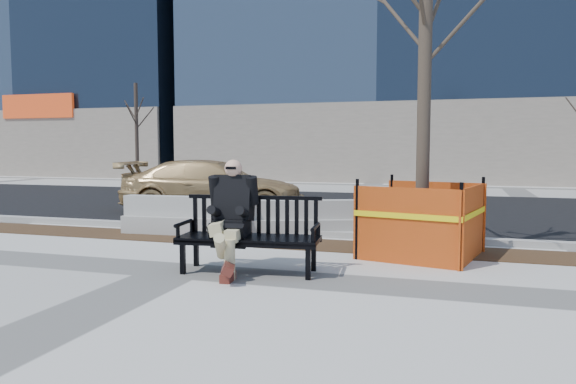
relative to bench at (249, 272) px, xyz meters
name	(u,v)px	position (x,y,z in m)	size (l,w,h in m)	color
ground	(178,270)	(-1.04, -0.19, 0.00)	(120.00, 120.00, 0.00)	beige
mulch_strip	(244,241)	(-1.04, 2.41, 0.00)	(40.00, 1.20, 0.02)	#47301C
asphalt_street	(321,207)	(-1.04, 8.61, 0.00)	(60.00, 10.40, 0.01)	black
curb	(261,231)	(-1.04, 3.36, 0.06)	(60.00, 0.25, 0.12)	#9E9B93
bench	(249,272)	(0.00, 0.00, 0.00)	(2.07, 0.74, 1.10)	black
seated_man	(232,271)	(-0.28, 0.03, 0.00)	(0.71, 1.18, 1.65)	black
tree_fence	(421,256)	(2.29, 1.97, 0.00)	(2.59, 2.59, 6.47)	#DC4917
sedan	(214,213)	(-3.52, 6.35, 0.00)	(2.02, 4.98, 1.44)	tan
jersey_barrier_left	(189,234)	(-2.44, 2.82, 0.00)	(2.78, 0.56, 0.80)	#A7A59D
jersey_barrier_right	(302,235)	(-0.16, 3.39, 0.00)	(2.56, 0.51, 0.73)	#A6A39B
far_tree_left	(138,186)	(-11.10, 14.52, 0.00)	(1.86, 1.86, 5.03)	#403229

